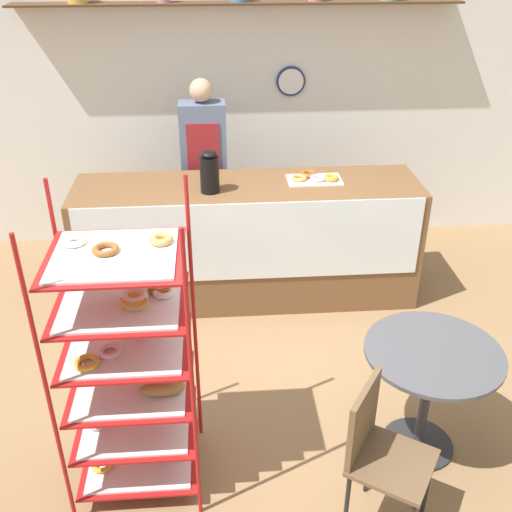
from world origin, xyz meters
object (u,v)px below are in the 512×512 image
Objects in this scene: cafe_chair at (378,446)px; donut_tray_counter at (315,178)px; person_worker at (204,168)px; pastry_rack at (132,365)px; coffee_carafe at (209,172)px; cafe_table at (430,375)px.

cafe_chair is 2.38m from donut_tray_counter.
pastry_rack is at bearing -98.95° from person_worker.
cafe_chair is at bearing -69.87° from coffee_carafe.
person_worker reaches higher than coffee_carafe.
pastry_rack is 1.02× the size of person_worker.
person_worker reaches higher than cafe_chair.
donut_tray_counter is at bearing 56.76° from pastry_rack.
pastry_rack is 1.67m from cafe_table.
cafe_table is (1.27, -2.37, -0.38)m from person_worker.
cafe_table is at bearing -78.17° from donut_tray_counter.
coffee_carafe reaches higher than donut_tray_counter.
pastry_rack is 4.03× the size of donut_tray_counter.
donut_tray_counter is at bearing 11.20° from coffee_carafe.
pastry_rack is at bearing -103.78° from coffee_carafe.
cafe_table is 2.37× the size of coffee_carafe.
cafe_table is 1.95m from donut_tray_counter.
cafe_chair is (0.84, -2.85, -0.39)m from person_worker.
pastry_rack is 1.97× the size of cafe_chair.
cafe_chair is 2.05× the size of donut_tray_counter.
person_worker is 5.20× the size of coffee_carafe.
person_worker is 1.94× the size of cafe_chair.
person_worker is at bearing 50.12° from cafe_chair.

